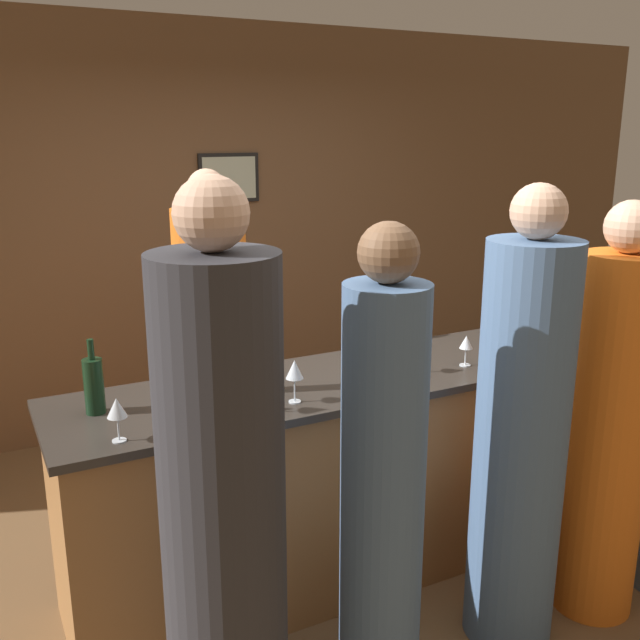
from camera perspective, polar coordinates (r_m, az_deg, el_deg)
ground_plane at (r=3.76m, az=3.49°, el=-18.66°), size 14.00×14.00×0.00m
back_wall at (r=5.16m, az=-8.71°, el=7.29°), size 8.00×0.08×2.80m
bar_counter at (r=3.51m, az=3.62°, el=-11.86°), size 2.87×0.69×1.00m
bartender at (r=3.83m, az=-8.51°, el=-3.46°), size 0.38×0.38×1.90m
guest_0 at (r=2.35m, az=-7.76°, el=-15.08°), size 0.40×0.40×1.97m
guest_1 at (r=2.62m, az=5.03°, el=-13.23°), size 0.30×0.30×1.80m
guest_2 at (r=3.30m, az=22.08°, el=-8.18°), size 0.35×0.35×1.82m
guest_4 at (r=2.99m, az=15.74°, el=-9.27°), size 0.37×0.37×1.90m
wine_bottle_0 at (r=2.95m, az=-17.64°, el=-4.97°), size 0.08×0.08×0.30m
wine_bottle_1 at (r=3.05m, az=-3.81°, el=-3.48°), size 0.07×0.07×0.31m
wine_glass_0 at (r=2.81m, az=-4.16°, el=-4.89°), size 0.07×0.07×0.17m
wine_glass_1 at (r=2.91m, az=-2.05°, el=-4.07°), size 0.07×0.07×0.18m
wine_glass_2 at (r=3.02m, az=3.22°, el=-3.68°), size 0.07×0.07×0.16m
wine_glass_3 at (r=2.66m, az=-15.95°, el=-6.86°), size 0.07×0.07×0.17m
wine_glass_4 at (r=3.30m, az=8.02°, el=-2.20°), size 0.07×0.07×0.16m
wine_glass_5 at (r=3.18m, az=5.28°, el=-2.72°), size 0.08×0.08×0.16m
wine_glass_6 at (r=2.83m, az=-6.73°, el=-5.04°), size 0.07×0.07×0.16m
wine_glass_7 at (r=3.43m, az=11.61°, el=-1.85°), size 0.06×0.06×0.15m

